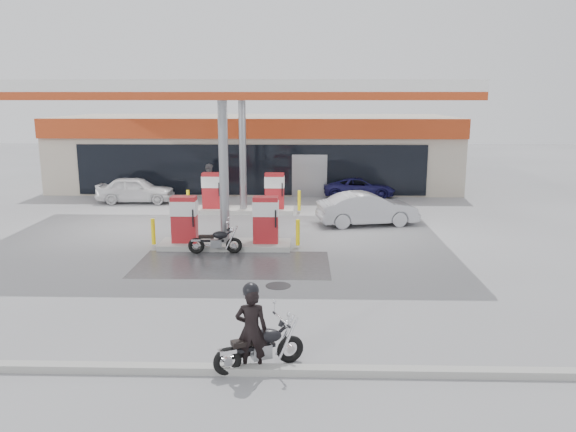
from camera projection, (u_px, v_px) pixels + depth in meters
The scene contains 16 objects.
ground at pixel (217, 264), 17.46m from camera, with size 90.00×90.00×0.00m, color gray.
wet_patch at pixel (233, 264), 17.45m from camera, with size 6.00×3.00×0.00m, color #4C4C4F.
drain_cover at pixel (278, 286), 15.45m from camera, with size 0.70×0.70×0.01m, color #38383A.
kerb at pixel (161, 369), 10.60m from camera, with size 28.00×0.25×0.15m, color gray.
store_building at pixel (257, 151), 32.62m from camera, with size 22.00×8.22×4.00m.
canopy at pixel (233, 92), 21.25m from camera, with size 16.00×10.02×5.51m.
pump_island_near at pixel (225, 227), 19.27m from camera, with size 5.14×1.30×1.78m.
pump_island_far at pixel (243, 197), 25.13m from camera, with size 5.14×1.30×1.78m.
main_motorcycle at pixel (261, 348), 10.70m from camera, with size 1.72×0.97×0.95m.
biker_main at pixel (251, 330), 10.54m from camera, with size 0.60×0.40×1.65m, color black.
parked_motorcycle at pixel (216, 242), 18.56m from camera, with size 1.79×0.69×0.92m.
sedan_white at pixel (136, 190), 27.44m from camera, with size 1.51×3.74×1.28m, color white.
attendant at pixel (210, 182), 27.88m from camera, with size 0.90×0.70×1.85m, color #5D5C62.
hatchback_silver at pixel (367, 209), 22.66m from camera, with size 1.40×4.01×1.32m, color #A8A9B0.
parked_car_left at pixel (168, 179), 31.15m from camera, with size 1.67×4.12×1.19m, color #9FA1A7.
parked_car_right at pixel (359, 187), 28.94m from camera, with size 1.70×3.69×1.03m, color #19174E.
Camera 1 is at (2.67, -16.69, 5.12)m, focal length 35.00 mm.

